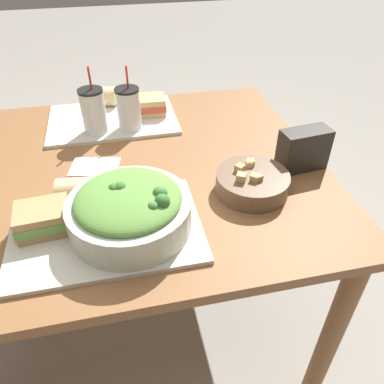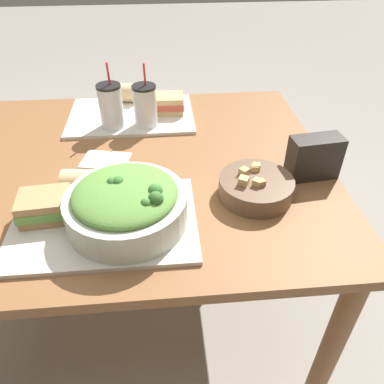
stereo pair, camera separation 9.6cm
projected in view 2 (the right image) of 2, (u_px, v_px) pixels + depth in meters
ground_plane at (143, 307)px, 1.59m from camera, size 12.00×12.00×0.00m
dining_table at (127, 188)px, 1.20m from camera, size 1.25×1.01×0.73m
tray_near at (105, 222)px, 0.93m from camera, size 0.45×0.31×0.01m
tray_far at (131, 115)px, 1.39m from camera, size 0.45×0.31×0.01m
salad_bowl at (126, 203)px, 0.89m from camera, size 0.29×0.29×0.12m
soup_bowl at (256, 187)px, 1.00m from camera, size 0.20×0.20×0.08m
sandwich_near at (45, 206)px, 0.92m from camera, size 0.13×0.11×0.06m
baguette_near at (85, 183)px, 0.99m from camera, size 0.12×0.08×0.07m
sandwich_far at (168, 104)px, 1.38m from camera, size 0.12×0.10×0.06m
baguette_far at (127, 92)px, 1.46m from camera, size 0.10×0.08×0.07m
drink_cup_dark at (111, 107)px, 1.27m from camera, size 0.08×0.08×0.23m
drink_cup_red at (145, 107)px, 1.28m from camera, size 0.08×0.08×0.22m
chip_bag at (314, 157)px, 1.06m from camera, size 0.15×0.08×0.12m
napkin_folded at (105, 160)px, 1.16m from camera, size 0.16×0.13×0.00m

